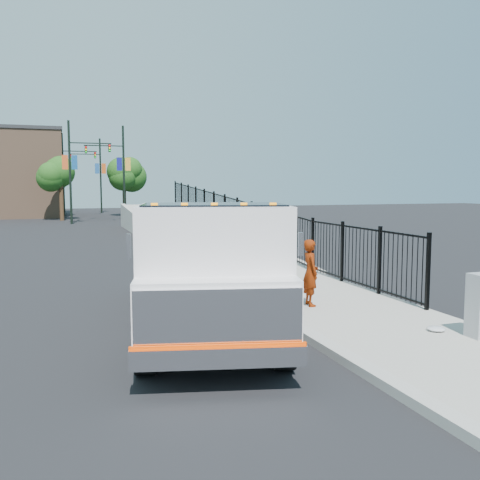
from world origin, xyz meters
name	(u,v)px	position (x,y,z in m)	size (l,w,h in m)	color
ground	(257,308)	(0.00, 0.00, 0.00)	(120.00, 120.00, 0.00)	black
sidewalk	(367,318)	(1.93, -2.00, 0.06)	(3.55, 12.00, 0.12)	#9E998E
curb	(290,324)	(0.00, -2.00, 0.08)	(0.30, 12.00, 0.16)	#ADAAA3
ramp	(189,241)	(2.12, 16.00, 0.00)	(3.95, 24.00, 1.70)	#9E998E
iron_fence	(237,230)	(3.55, 12.00, 0.90)	(0.10, 28.00, 1.80)	black
truck	(209,255)	(-1.62, -1.33, 1.57)	(4.42, 8.52, 2.79)	black
worker	(310,273)	(1.14, -0.66, 0.94)	(0.60, 0.39, 1.64)	#671D04
debris	(436,329)	(2.53, -3.58, 0.17)	(0.37, 0.37, 0.09)	silver
light_pole_0	(74,168)	(-3.25, 31.47, 4.36)	(3.78, 0.22, 8.00)	black
light_pole_1	(120,169)	(0.55, 33.94, 4.36)	(3.78, 0.22, 8.00)	black
light_pole_2	(66,171)	(-3.60, 42.44, 4.36)	(3.77, 0.22, 8.00)	black
light_pole_3	(98,173)	(-0.30, 47.43, 4.36)	(3.78, 0.22, 8.00)	black
tree_0	(61,174)	(-4.21, 35.92, 3.95)	(2.68, 2.68, 5.34)	#382314
tree_1	(124,176)	(1.71, 41.09, 3.95)	(2.76, 2.76, 5.38)	#382314
tree_2	(52,176)	(-4.98, 46.08, 3.96)	(2.88, 2.88, 5.44)	#382314
building	(7,175)	(-9.00, 44.00, 4.00)	(10.00, 10.00, 8.00)	#8C664C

